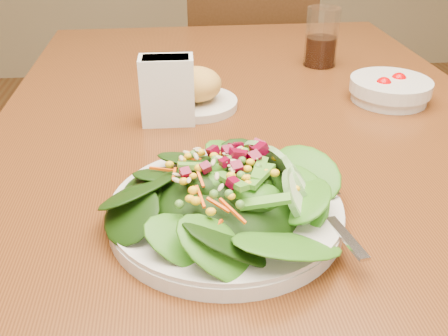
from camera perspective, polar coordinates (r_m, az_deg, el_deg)
The scene contains 7 objects.
dining_table at distance 0.89m, azimuth 3.72°, elevation -1.56°, with size 0.90×1.40×0.75m.
chair_far at distance 1.86m, azimuth 3.04°, elevation 10.68°, with size 0.50×0.50×0.94m.
salad_plate at distance 0.60m, azimuth 1.14°, elevation -3.43°, with size 0.29×0.28×0.08m.
bread_plate at distance 0.91m, azimuth -3.20°, elevation 8.70°, with size 0.15×0.15×0.08m.
tomato_bowl at distance 1.00m, azimuth 18.43°, elevation 8.51°, with size 0.15×0.15×0.05m.
drinking_glass at distance 1.16m, azimuth 11.06°, elevation 14.03°, with size 0.07×0.07×0.13m.
napkin_holder at distance 0.85m, azimuth -6.49°, elevation 8.99°, with size 0.09×0.05×0.12m.
Camera 1 is at (-0.14, -0.74, 1.11)m, focal length 40.00 mm.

